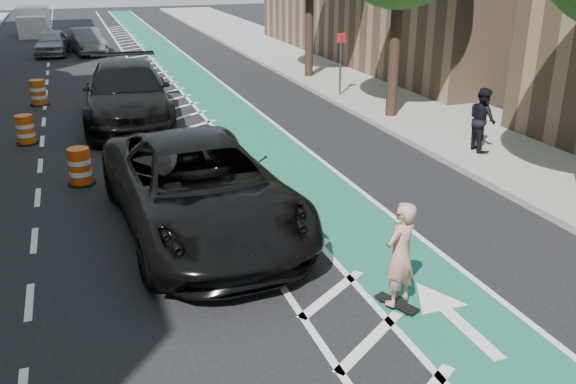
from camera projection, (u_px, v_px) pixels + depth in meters
name	position (u px, v px, depth m)	size (l,w,h in m)	color
ground	(223.00, 270.00, 10.81)	(120.00, 120.00, 0.00)	black
bike_lane	(239.00, 120.00, 20.52)	(2.00, 90.00, 0.01)	#18544B
buffer_strip	(195.00, 124.00, 20.05)	(1.40, 90.00, 0.01)	silver
sidewalk_right	(409.00, 104.00, 22.51)	(5.00, 90.00, 0.15)	gray
curb_right	(348.00, 109.00, 21.75)	(0.12, 90.00, 0.16)	gray
sign_post	(341.00, 63.00, 23.21)	(0.35, 0.08, 2.47)	#4C4C4C
skateboard	(397.00, 303.00, 9.63)	(0.50, 0.76, 0.10)	black
skateboarder	(400.00, 254.00, 9.31)	(0.62, 0.41, 1.70)	tan
suv_near	(199.00, 187.00, 12.06)	(3.07, 6.66, 1.85)	black
suv_far	(127.00, 94.00, 19.97)	(2.70, 6.65, 1.93)	black
car_silver	(52.00, 42.00, 33.70)	(1.61, 4.01, 1.37)	#949499
car_grey	(87.00, 41.00, 34.07)	(1.46, 4.20, 1.38)	#555559
pedestrian	(482.00, 119.00, 16.63)	(0.85, 0.66, 1.75)	black
box_truck	(34.00, 22.00, 41.88)	(2.07, 4.49, 1.87)	silver
barrel_a	(80.00, 167.00, 14.71)	(0.67, 0.67, 0.91)	#E6490C
barrel_b	(26.00, 130.00, 17.88)	(0.63, 0.63, 0.86)	#DF4E0B
barrel_c	(38.00, 93.00, 22.50)	(0.68, 0.68, 0.93)	#D6580B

